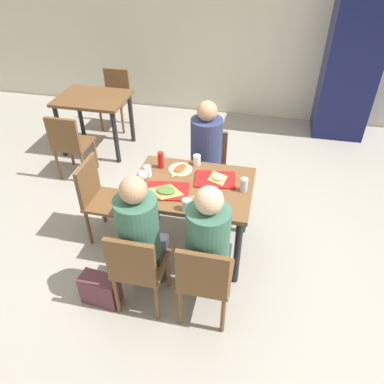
{
  "coord_description": "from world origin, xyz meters",
  "views": [
    {
      "loc": [
        0.57,
        -2.6,
        2.69
      ],
      "look_at": [
        0.0,
        0.0,
        0.68
      ],
      "focal_mm": 35.04,
      "sensor_mm": 36.0,
      "label": 1
    }
  ],
  "objects_px": {
    "person_in_red": "(140,231)",
    "plastic_cup_b": "(186,205)",
    "pizza_slice_c": "(180,168)",
    "pizza_slice_b": "(218,177)",
    "plastic_cup_a": "(197,160)",
    "person_in_brown_jacket": "(208,241)",
    "drink_fridge": "(350,69)",
    "paper_plate_near_edge": "(205,202)",
    "plastic_cup_c": "(148,171)",
    "background_chair_far": "(116,94)",
    "person_far_side": "(206,150)",
    "pizza_slice_a": "(166,191)",
    "soda_can": "(244,185)",
    "chair_left_end": "(100,195)",
    "foil_bundle": "(142,175)",
    "background_table": "(94,106)",
    "background_chair_near": "(69,142)",
    "chair_far_side": "(207,164)",
    "pizza_slice_d": "(202,199)",
    "main_table": "(192,195)",
    "paper_plate_center": "(180,169)",
    "condiment_bottle": "(161,160)",
    "chair_near_left": "(137,266)",
    "chair_near_right": "(204,278)",
    "handbag": "(100,289)",
    "tray_red_near": "(167,191)"
  },
  "relations": [
    {
      "from": "person_far_side",
      "to": "person_in_brown_jacket",
      "type": "bearing_deg",
      "value": -78.29
    },
    {
      "from": "pizza_slice_a",
      "to": "plastic_cup_c",
      "type": "height_order",
      "value": "plastic_cup_c"
    },
    {
      "from": "pizza_slice_a",
      "to": "person_in_brown_jacket",
      "type": "bearing_deg",
      "value": -46.36
    },
    {
      "from": "person_in_red",
      "to": "plastic_cup_b",
      "type": "bearing_deg",
      "value": 46.17
    },
    {
      "from": "person_in_red",
      "to": "pizza_slice_c",
      "type": "distance_m",
      "value": 0.86
    },
    {
      "from": "pizza_slice_b",
      "to": "foil_bundle",
      "type": "relative_size",
      "value": 2.21
    },
    {
      "from": "pizza_slice_c",
      "to": "background_table",
      "type": "height_order",
      "value": "pizza_slice_c"
    },
    {
      "from": "main_table",
      "to": "pizza_slice_d",
      "type": "relative_size",
      "value": 4.79
    },
    {
      "from": "chair_near_right",
      "to": "handbag",
      "type": "height_order",
      "value": "chair_near_right"
    },
    {
      "from": "person_far_side",
      "to": "pizza_slice_a",
      "type": "xyz_separation_m",
      "value": [
        -0.19,
        -0.8,
        0.04
      ]
    },
    {
      "from": "person_in_brown_jacket",
      "to": "background_chair_near",
      "type": "xyz_separation_m",
      "value": [
        -1.95,
        1.52,
        -0.25
      ]
    },
    {
      "from": "chair_far_side",
      "to": "drink_fridge",
      "type": "distance_m",
      "value": 2.65
    },
    {
      "from": "person_in_brown_jacket",
      "to": "paper_plate_near_edge",
      "type": "height_order",
      "value": "person_in_brown_jacket"
    },
    {
      "from": "pizza_slice_b",
      "to": "pizza_slice_d",
      "type": "distance_m",
      "value": 0.34
    },
    {
      "from": "pizza_slice_a",
      "to": "drink_fridge",
      "type": "xyz_separation_m",
      "value": [
        1.78,
        3.01,
        0.17
      ]
    },
    {
      "from": "paper_plate_near_edge",
      "to": "pizza_slice_c",
      "type": "relative_size",
      "value": 0.92
    },
    {
      "from": "person_far_side",
      "to": "foil_bundle",
      "type": "bearing_deg",
      "value": -124.35
    },
    {
      "from": "foil_bundle",
      "to": "background_chair_far",
      "type": "height_order",
      "value": "foil_bundle"
    },
    {
      "from": "person_in_brown_jacket",
      "to": "background_chair_far",
      "type": "bearing_deg",
      "value": 123.06
    },
    {
      "from": "pizza_slice_b",
      "to": "plastic_cup_a",
      "type": "bearing_deg",
      "value": 139.22
    },
    {
      "from": "chair_near_right",
      "to": "person_in_brown_jacket",
      "type": "bearing_deg",
      "value": 90.0
    },
    {
      "from": "main_table",
      "to": "paper_plate_center",
      "type": "bearing_deg",
      "value": 126.19
    },
    {
      "from": "main_table",
      "to": "pizza_slice_a",
      "type": "bearing_deg",
      "value": -140.03
    },
    {
      "from": "pizza_slice_b",
      "to": "plastic_cup_a",
      "type": "relative_size",
      "value": 2.21
    },
    {
      "from": "main_table",
      "to": "plastic_cup_a",
      "type": "relative_size",
      "value": 10.58
    },
    {
      "from": "soda_can",
      "to": "drink_fridge",
      "type": "relative_size",
      "value": 0.06
    },
    {
      "from": "paper_plate_near_edge",
      "to": "plastic_cup_c",
      "type": "xyz_separation_m",
      "value": [
        -0.58,
        0.28,
        0.05
      ]
    },
    {
      "from": "pizza_slice_c",
      "to": "drink_fridge",
      "type": "xyz_separation_m",
      "value": [
        1.74,
        2.64,
        0.18
      ]
    },
    {
      "from": "chair_near_left",
      "to": "soda_can",
      "type": "xyz_separation_m",
      "value": [
        0.71,
        0.8,
        0.33
      ]
    },
    {
      "from": "plastic_cup_c",
      "to": "person_far_side",
      "type": "bearing_deg",
      "value": 53.84
    },
    {
      "from": "foil_bundle",
      "to": "background_table",
      "type": "xyz_separation_m",
      "value": [
        -1.23,
        1.64,
        -0.18
      ]
    },
    {
      "from": "tray_red_near",
      "to": "pizza_slice_a",
      "type": "bearing_deg",
      "value": -105.39
    },
    {
      "from": "chair_near_left",
      "to": "plastic_cup_a",
      "type": "height_order",
      "value": "plastic_cup_a"
    },
    {
      "from": "foil_bundle",
      "to": "background_table",
      "type": "height_order",
      "value": "foil_bundle"
    },
    {
      "from": "person_in_brown_jacket",
      "to": "foil_bundle",
      "type": "height_order",
      "value": "person_in_brown_jacket"
    },
    {
      "from": "chair_left_end",
      "to": "pizza_slice_d",
      "type": "relative_size",
      "value": 3.82
    },
    {
      "from": "pizza_slice_b",
      "to": "drink_fridge",
      "type": "height_order",
      "value": "drink_fridge"
    },
    {
      "from": "plastic_cup_b",
      "to": "background_chair_far",
      "type": "bearing_deg",
      "value": 122.44
    },
    {
      "from": "chair_near_right",
      "to": "pizza_slice_c",
      "type": "height_order",
      "value": "chair_near_right"
    },
    {
      "from": "pizza_slice_a",
      "to": "chair_left_end",
      "type": "bearing_deg",
      "value": 167.47
    },
    {
      "from": "person_far_side",
      "to": "plastic_cup_c",
      "type": "height_order",
      "value": "person_far_side"
    },
    {
      "from": "person_far_side",
      "to": "background_chair_near",
      "type": "bearing_deg",
      "value": 171.67
    },
    {
      "from": "chair_far_side",
      "to": "pizza_slice_d",
      "type": "distance_m",
      "value": 1.03
    },
    {
      "from": "person_in_brown_jacket",
      "to": "plastic_cup_b",
      "type": "bearing_deg",
      "value": 128.15
    },
    {
      "from": "pizza_slice_a",
      "to": "soda_can",
      "type": "bearing_deg",
      "value": 15.69
    },
    {
      "from": "person_in_brown_jacket",
      "to": "paper_plate_center",
      "type": "height_order",
      "value": "person_in_brown_jacket"
    },
    {
      "from": "chair_left_end",
      "to": "condiment_bottle",
      "type": "relative_size",
      "value": 5.28
    },
    {
      "from": "person_in_brown_jacket",
      "to": "drink_fridge",
      "type": "xyz_separation_m",
      "value": [
        1.32,
        3.49,
        0.21
      ]
    },
    {
      "from": "chair_far_side",
      "to": "background_table",
      "type": "height_order",
      "value": "chair_far_side"
    },
    {
      "from": "pizza_slice_d",
      "to": "plastic_cup_c",
      "type": "bearing_deg",
      "value": 154.86
    }
  ]
}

